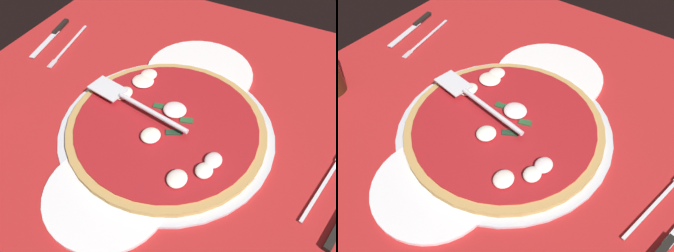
{
  "view_description": "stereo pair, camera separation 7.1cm",
  "coord_description": "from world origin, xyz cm",
  "views": [
    {
      "loc": [
        45.06,
        23.02,
        53.69
      ],
      "look_at": [
        2.56,
        0.39,
        2.0
      ],
      "focal_mm": 38.2,
      "sensor_mm": 36.0,
      "label": 1
    },
    {
      "loc": [
        41.3,
        28.99,
        53.69
      ],
      "look_at": [
        2.56,
        0.39,
        2.0
      ],
      "focal_mm": 38.2,
      "sensor_mm": 36.0,
      "label": 2
    }
  ],
  "objects": [
    {
      "name": "ground_plane",
      "position": [
        0.0,
        0.0,
        -0.4
      ],
      "size": [
        100.42,
        100.42,
        0.8
      ],
      "primitive_type": "cube",
      "color": "#A61F1F"
    },
    {
      "name": "checker_pattern",
      "position": [
        -0.0,
        -0.0,
        0.05
      ],
      "size": [
        100.42,
        100.42,
        0.1
      ],
      "color": "silver",
      "rests_on": "ground_plane"
    },
    {
      "name": "pizza_pan",
      "position": [
        2.56,
        0.39,
        0.55
      ],
      "size": [
        42.92,
        42.92,
        0.9
      ],
      "primitive_type": "cylinder",
      "color": "silver",
      "rests_on": "ground_plane"
    },
    {
      "name": "dinner_plate_left",
      "position": [
        -17.36,
        -1.82,
        0.6
      ],
      "size": [
        24.92,
        24.92,
        1.0
      ],
      "primitive_type": "cylinder",
      "color": "white",
      "rests_on": "ground_plane"
    },
    {
      "name": "dinner_plate_right",
      "position": [
        20.58,
        -1.97,
        0.6
      ],
      "size": [
        22.02,
        22.02,
        1.0
      ],
      "primitive_type": "cylinder",
      "color": "white",
      "rests_on": "ground_plane"
    },
    {
      "name": "pizza",
      "position": [
        2.53,
        0.31,
        1.8
      ],
      "size": [
        39.57,
        39.57,
        2.84
      ],
      "color": "tan",
      "rests_on": "pizza_pan"
    },
    {
      "name": "pizza_server",
      "position": [
        1.9,
        -7.73,
        4.21
      ],
      "size": [
        6.92,
        24.55,
        1.0
      ],
      "rotation": [
        0.0,
        0.0,
        4.54
      ],
      "color": "silver",
      "rests_on": "pizza"
    },
    {
      "name": "place_setting_near",
      "position": [
        -12.41,
        -39.44,
        0.44
      ],
      "size": [
        22.12,
        17.01,
        1.4
      ],
      "rotation": [
        0.0,
        0.0,
        0.18
      ],
      "color": "white",
      "rests_on": "ground_plane"
    },
    {
      "name": "place_setting_far",
      "position": [
        3.25,
        32.99,
        0.46
      ],
      "size": [
        21.65,
        14.81,
        1.4
      ],
      "rotation": [
        0.0,
        0.0,
        2.94
      ],
      "color": "white",
      "rests_on": "ground_plane"
    }
  ]
}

